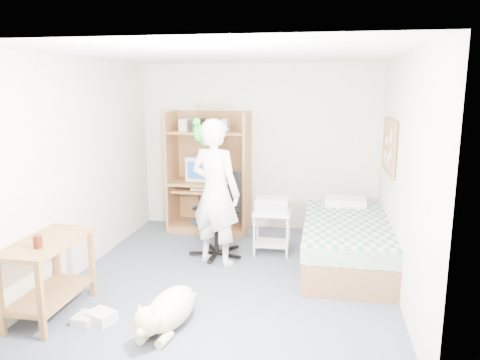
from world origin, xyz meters
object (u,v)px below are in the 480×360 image
at_px(bed, 346,242).
at_px(office_chair, 219,226).
at_px(side_desk, 49,266).
at_px(dog, 168,310).
at_px(computer_hutch, 210,177).
at_px(printer_cart, 272,226).
at_px(person, 215,193).

xyz_separation_m(bed, office_chair, (-1.62, 0.07, 0.10)).
distance_m(side_desk, dog, 1.24).
bearing_deg(bed, office_chair, 177.45).
bearing_deg(office_chair, computer_hutch, 130.44).
xyz_separation_m(bed, side_desk, (-2.85, -1.82, 0.21)).
bearing_deg(printer_cart, office_chair, -167.99).
distance_m(bed, person, 1.72).
bearing_deg(office_chair, printer_cart, 33.15).
distance_m(person, dog, 1.79).
bearing_deg(bed, printer_cart, 166.69).
relative_size(person, printer_cart, 3.13).
distance_m(office_chair, printer_cart, 0.69).
distance_m(side_desk, office_chair, 2.26).
xyz_separation_m(person, printer_cart, (0.64, 0.46, -0.52)).
xyz_separation_m(bed, dog, (-1.65, -1.88, -0.11)).
height_order(office_chair, printer_cart, office_chair).
bearing_deg(printer_cart, dog, -109.28).
bearing_deg(dog, office_chair, 97.92).
height_order(computer_hutch, office_chair, computer_hutch).
xyz_separation_m(computer_hutch, printer_cart, (1.05, -0.90, -0.44)).
height_order(bed, office_chair, office_chair).
bearing_deg(person, dog, 108.30).
xyz_separation_m(side_desk, dog, (1.20, -0.06, -0.32)).
relative_size(computer_hutch, office_chair, 1.66).
bearing_deg(person, bed, -151.17).
xyz_separation_m(office_chair, dog, (-0.03, -1.95, -0.21)).
relative_size(person, dog, 1.66).
height_order(bed, side_desk, side_desk).
bearing_deg(computer_hutch, dog, -83.39).
relative_size(computer_hutch, dog, 1.66).
bearing_deg(office_chair, person, -64.03).
xyz_separation_m(side_desk, printer_cart, (1.90, 2.04, -0.11)).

